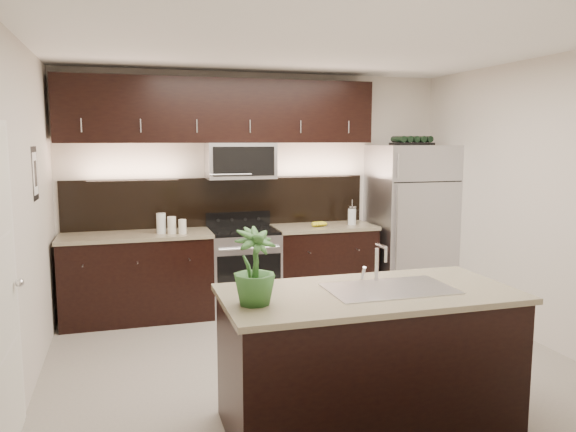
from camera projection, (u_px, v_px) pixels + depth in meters
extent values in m
plane|color=gray|center=(312.00, 363.00, 4.90)|extent=(4.50, 4.50, 0.00)
cube|color=beige|center=(258.00, 190.00, 6.61)|extent=(4.50, 0.02, 2.70)
cube|color=beige|center=(441.00, 258.00, 2.81)|extent=(4.50, 0.02, 2.70)
cube|color=beige|center=(21.00, 221.00, 4.09)|extent=(0.02, 4.00, 2.70)
cube|color=beige|center=(536.00, 202.00, 5.34)|extent=(0.02, 4.00, 2.70)
cube|color=white|center=(314.00, 44.00, 4.53)|extent=(4.50, 4.00, 0.02)
cube|color=silver|center=(5.00, 295.00, 3.38)|extent=(0.04, 0.80, 2.02)
sphere|color=silver|center=(20.00, 283.00, 3.69)|extent=(0.06, 0.06, 0.06)
cube|color=black|center=(35.00, 174.00, 4.76)|extent=(0.01, 0.32, 0.46)
cube|color=white|center=(36.00, 174.00, 4.76)|extent=(0.00, 0.24, 0.36)
cube|color=black|center=(138.00, 278.00, 6.05)|extent=(1.57, 0.62, 0.90)
cube|color=black|center=(323.00, 266.00, 6.64)|extent=(1.16, 0.62, 0.90)
cube|color=#B2B2B7|center=(244.00, 271.00, 6.37)|extent=(0.76, 0.62, 0.90)
cube|color=black|center=(243.00, 231.00, 6.31)|extent=(0.76, 0.60, 0.03)
cube|color=tan|center=(136.00, 236.00, 5.99)|extent=(1.59, 0.65, 0.04)
cube|color=tan|center=(323.00, 227.00, 6.58)|extent=(1.18, 0.65, 0.04)
cube|color=black|center=(220.00, 202.00, 6.49)|extent=(3.49, 0.02, 0.56)
cube|color=#B2B2B7|center=(240.00, 161.00, 6.31)|extent=(0.76, 0.40, 0.40)
cube|color=black|center=(221.00, 111.00, 6.21)|extent=(3.49, 0.33, 0.70)
cube|color=black|center=(368.00, 361.00, 3.79)|extent=(1.90, 0.90, 0.90)
cube|color=tan|center=(369.00, 294.00, 3.73)|extent=(1.96, 0.96, 0.04)
cube|color=silver|center=(389.00, 288.00, 3.76)|extent=(0.84, 0.50, 0.01)
cylinder|color=silver|center=(376.00, 265.00, 3.95)|extent=(0.03, 0.03, 0.24)
cylinder|color=silver|center=(381.00, 246.00, 3.86)|extent=(0.02, 0.14, 0.02)
cylinder|color=silver|center=(386.00, 255.00, 3.80)|extent=(0.02, 0.02, 0.10)
cube|color=#B2B2B7|center=(409.00, 223.00, 6.82)|extent=(0.90, 0.81, 1.87)
cube|color=black|center=(412.00, 144.00, 6.69)|extent=(0.46, 0.29, 0.03)
cylinder|color=black|center=(399.00, 139.00, 6.63)|extent=(0.08, 0.26, 0.08)
cylinder|color=black|center=(405.00, 139.00, 6.66)|extent=(0.08, 0.26, 0.08)
cylinder|color=black|center=(412.00, 139.00, 6.68)|extent=(0.08, 0.26, 0.08)
cylinder|color=black|center=(419.00, 139.00, 6.71)|extent=(0.08, 0.26, 0.08)
cylinder|color=black|center=(425.00, 139.00, 6.73)|extent=(0.08, 0.26, 0.08)
imported|color=#2B5B24|center=(254.00, 267.00, 3.39)|extent=(0.34, 0.34, 0.47)
cylinder|color=silver|center=(161.00, 223.00, 5.99)|extent=(0.10, 0.10, 0.22)
cylinder|color=silver|center=(172.00, 225.00, 5.98)|extent=(0.09, 0.09, 0.18)
cylinder|color=silver|center=(182.00, 227.00, 5.97)|extent=(0.08, 0.08, 0.15)
cylinder|color=silver|center=(352.00, 217.00, 6.61)|extent=(0.10, 0.10, 0.19)
cylinder|color=silver|center=(352.00, 208.00, 6.59)|extent=(0.10, 0.10, 0.02)
cylinder|color=silver|center=(352.00, 204.00, 6.58)|extent=(0.01, 0.01, 0.08)
ellipsoid|color=gold|center=(314.00, 224.00, 6.45)|extent=(0.23, 0.19, 0.06)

